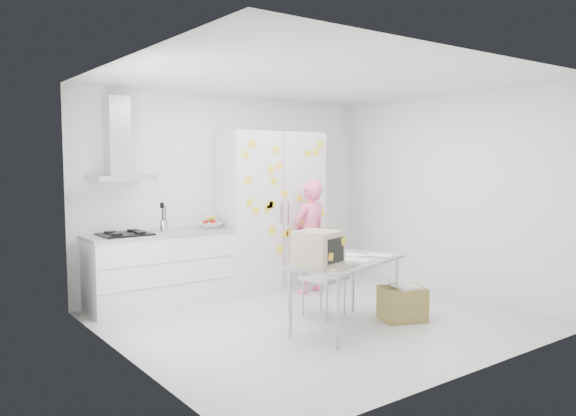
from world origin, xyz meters
TOP-DOWN VIEW (x-y plane):
  - floor at (0.00, 0.00)m, footprint 4.50×4.00m
  - walls at (0.00, 0.72)m, footprint 4.52×4.01m
  - ceiling at (0.00, 0.00)m, footprint 4.50×4.00m
  - counter_run at (-1.20, 1.70)m, footprint 1.84×0.63m
  - range_hood at (-1.65, 1.84)m, footprint 0.70×0.48m
  - tall_cabinet at (0.45, 1.67)m, footprint 1.50×0.68m
  - person at (0.71, 1.10)m, footprint 0.61×0.44m
  - desk at (-0.29, -0.46)m, footprint 1.52×1.06m
  - chair at (0.09, 0.16)m, footprint 0.50×0.50m
  - cardboard_box at (0.71, -0.57)m, footprint 0.58×0.53m

SIDE VIEW (x-z plane):
  - floor at x=0.00m, z-range -0.02..0.00m
  - cardboard_box at x=0.71m, z-range -0.01..0.40m
  - counter_run at x=-1.20m, z-range -0.17..1.11m
  - chair at x=0.09m, z-range 0.06..1.00m
  - person at x=0.71m, z-range 0.00..1.54m
  - desk at x=-0.29m, z-range 0.28..1.38m
  - tall_cabinet at x=0.45m, z-range 0.00..2.20m
  - walls at x=0.00m, z-range 0.00..2.70m
  - range_hood at x=-1.65m, z-range 1.45..2.46m
  - ceiling at x=0.00m, z-range 2.69..2.71m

